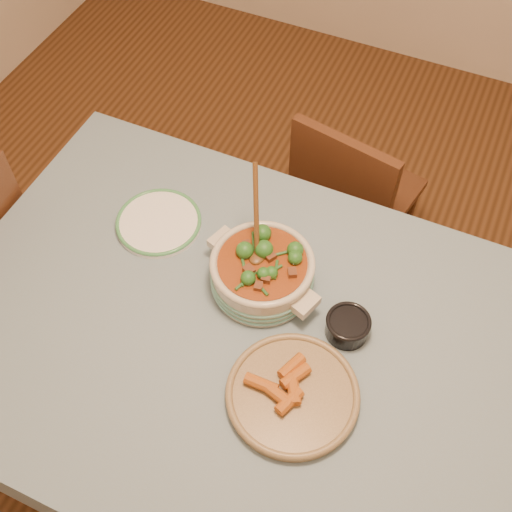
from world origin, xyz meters
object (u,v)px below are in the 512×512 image
Objects in this scene: stew_casserole at (262,270)px; fried_plate at (293,393)px; dining_table at (266,361)px; condiment_bowl at (348,325)px; white_plate at (159,222)px; chair_far at (349,196)px.

fried_plate is (0.19, -0.26, -0.05)m from stew_casserole.
stew_casserole is (-0.08, 0.15, 0.16)m from dining_table.
fried_plate is (-0.06, -0.21, -0.01)m from condiment_bowl.
white_plate reaches higher than dining_table.
fried_plate is 0.97m from chair_far.
stew_casserole reaches higher than fried_plate.
dining_table is at bearing -27.25° from white_plate.
condiment_bowl is 0.41× the size of fried_plate.
fried_plate reaches higher than chair_far.
white_plate is at bearing 152.75° from dining_table.
condiment_bowl reaches higher than dining_table.
chair_far reaches higher than dining_table.
white_plate is (-0.34, 0.06, -0.06)m from stew_casserole.
white_plate is 1.91× the size of condiment_bowl.
condiment_bowl is (0.25, -0.04, -0.03)m from stew_casserole.
chair_far is at bearing 55.78° from white_plate.
condiment_bowl is 0.79m from chair_far.
chair_far is (-0.14, 0.90, -0.32)m from fried_plate.
chair_far is at bearing 105.86° from condiment_bowl.
condiment_bowl is at bearing 116.80° from chair_far.
stew_casserole reaches higher than chair_far.
chair_far is (-0.03, 0.80, -0.21)m from dining_table.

